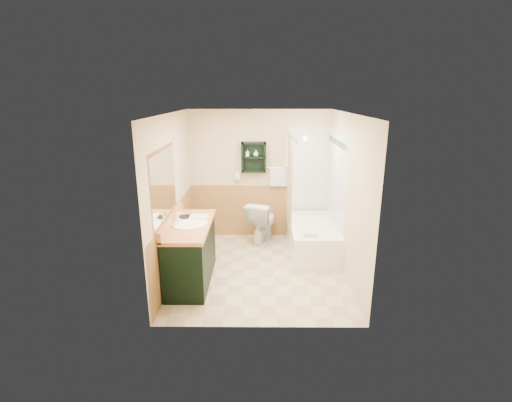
% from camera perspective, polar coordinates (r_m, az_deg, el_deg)
% --- Properties ---
extents(floor, '(3.00, 3.00, 0.00)m').
position_cam_1_polar(floor, '(5.94, 0.48, -10.47)').
color(floor, beige).
rests_on(floor, ground).
extents(back_wall, '(2.60, 0.04, 2.40)m').
position_cam_1_polar(back_wall, '(6.98, 0.48, 4.08)').
color(back_wall, beige).
rests_on(back_wall, ground).
extents(left_wall, '(0.04, 3.00, 2.40)m').
position_cam_1_polar(left_wall, '(5.66, -12.98, 0.76)').
color(left_wall, beige).
rests_on(left_wall, ground).
extents(right_wall, '(0.04, 3.00, 2.40)m').
position_cam_1_polar(right_wall, '(5.67, 13.98, 0.71)').
color(right_wall, beige).
rests_on(right_wall, ground).
extents(ceiling, '(2.60, 3.00, 0.04)m').
position_cam_1_polar(ceiling, '(5.31, 0.54, 13.54)').
color(ceiling, white).
rests_on(ceiling, back_wall).
extents(wainscot_left, '(2.98, 2.98, 1.00)m').
position_cam_1_polar(wainscot_left, '(5.87, -12.22, -5.84)').
color(wainscot_left, '#B9814B').
rests_on(wainscot_left, left_wall).
extents(wainscot_back, '(2.58, 2.58, 1.00)m').
position_cam_1_polar(wainscot_back, '(7.13, 0.47, -1.48)').
color(wainscot_back, '#B9814B').
rests_on(wainscot_back, back_wall).
extents(mirror_frame, '(1.30, 1.30, 1.00)m').
position_cam_1_polar(mirror_frame, '(5.06, -14.03, 2.37)').
color(mirror_frame, brown).
rests_on(mirror_frame, left_wall).
extents(mirror_glass, '(1.20, 1.20, 0.90)m').
position_cam_1_polar(mirror_glass, '(5.06, -13.97, 2.37)').
color(mirror_glass, white).
rests_on(mirror_glass, left_wall).
extents(tile_right, '(1.50, 1.50, 2.10)m').
position_cam_1_polar(tile_right, '(6.40, 12.03, 1.21)').
color(tile_right, white).
rests_on(tile_right, right_wall).
extents(tile_back, '(0.95, 0.95, 2.10)m').
position_cam_1_polar(tile_back, '(7.05, 8.85, 2.76)').
color(tile_back, white).
rests_on(tile_back, back_wall).
extents(tile_accent, '(1.50, 1.50, 0.10)m').
position_cam_1_polar(tile_accent, '(6.24, 12.40, 8.77)').
color(tile_accent, '#13452B').
rests_on(tile_accent, right_wall).
extents(wall_shelf, '(0.45, 0.15, 0.55)m').
position_cam_1_polar(wall_shelf, '(6.81, -0.36, 6.76)').
color(wall_shelf, black).
rests_on(wall_shelf, back_wall).
extents(hair_dryer, '(0.10, 0.24, 0.18)m').
position_cam_1_polar(hair_dryer, '(6.91, -2.84, 3.93)').
color(hair_dryer, white).
rests_on(hair_dryer, back_wall).
extents(towel_bar, '(0.40, 0.06, 0.40)m').
position_cam_1_polar(towel_bar, '(6.89, 3.41, 5.17)').
color(towel_bar, white).
rests_on(towel_bar, back_wall).
extents(curtain_rod, '(0.03, 1.60, 0.03)m').
position_cam_1_polar(curtain_rod, '(6.12, 5.56, 9.87)').
color(curtain_rod, silver).
rests_on(curtain_rod, back_wall).
extents(shower_curtain, '(1.05, 1.05, 1.70)m').
position_cam_1_polar(shower_curtain, '(6.44, 5.22, 2.51)').
color(shower_curtain, beige).
rests_on(shower_curtain, curtain_rod).
extents(vanity, '(0.59, 1.40, 0.88)m').
position_cam_1_polar(vanity, '(5.52, -9.99, -7.84)').
color(vanity, black).
rests_on(vanity, ground).
extents(bathtub, '(0.78, 1.50, 0.52)m').
position_cam_1_polar(bathtub, '(6.51, 8.69, -5.69)').
color(bathtub, white).
rests_on(bathtub, ground).
extents(toilet, '(0.67, 0.89, 0.77)m').
position_cam_1_polar(toilet, '(6.87, 0.96, -3.19)').
color(toilet, white).
rests_on(toilet, ground).
extents(counter_towel, '(0.27, 0.21, 0.04)m').
position_cam_1_polar(counter_towel, '(5.56, -8.77, -2.49)').
color(counter_towel, white).
rests_on(counter_towel, vanity).
extents(vanity_book, '(0.16, 0.11, 0.24)m').
position_cam_1_polar(vanity_book, '(5.54, -11.59, -1.62)').
color(vanity_book, black).
rests_on(vanity_book, vanity).
extents(tub_towel, '(0.21, 0.18, 0.07)m').
position_cam_1_polar(tub_towel, '(5.88, 8.28, -4.99)').
color(tub_towel, white).
rests_on(tub_towel, bathtub).
extents(soap_bottle_a, '(0.08, 0.13, 0.06)m').
position_cam_1_polar(soap_bottle_a, '(6.80, -1.30, 7.12)').
color(soap_bottle_a, white).
rests_on(soap_bottle_a, wall_shelf).
extents(soap_bottle_b, '(0.13, 0.14, 0.09)m').
position_cam_1_polar(soap_bottle_b, '(6.79, -0.02, 7.26)').
color(soap_bottle_b, white).
rests_on(soap_bottle_b, wall_shelf).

